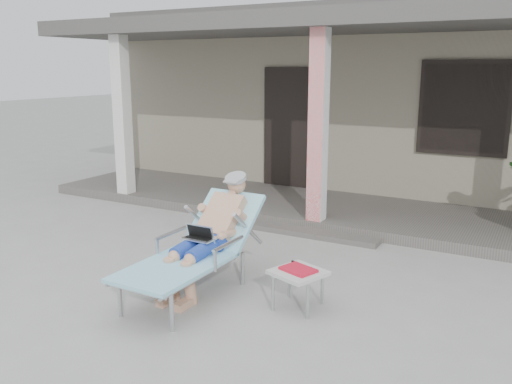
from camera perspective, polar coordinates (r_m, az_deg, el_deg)
The scene contains 7 objects.
ground at distance 5.93m, azimuth -1.80°, elevation -9.31°, with size 60.00×60.00×0.00m, color #9E9E99.
house at distance 11.57m, azimuth 14.91°, elevation 9.70°, with size 10.40×5.40×3.30m.
porch_deck at distance 8.49m, azimuth 8.51°, elevation -1.97°, with size 10.00×2.00×0.15m, color #605B56.
porch_overhang at distance 8.18m, azimuth 9.03°, elevation 16.63°, with size 10.00×2.30×2.85m.
porch_step at distance 7.48m, azimuth 5.42°, elevation -4.27°, with size 2.00×0.30×0.07m, color #605B56.
lounger at distance 5.50m, azimuth -5.71°, elevation -2.94°, with size 0.73×1.88×1.21m.
side_table at distance 5.20m, azimuth 4.48°, elevation -8.64°, with size 0.57×0.57×0.40m.
Camera 1 is at (2.79, -4.72, 2.26)m, focal length 38.00 mm.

